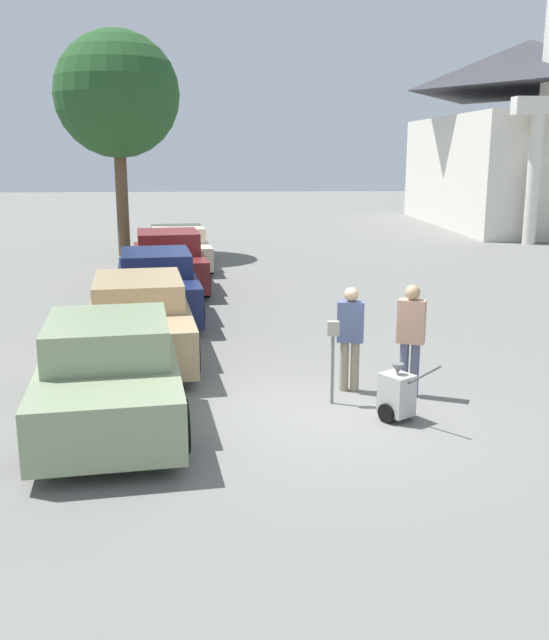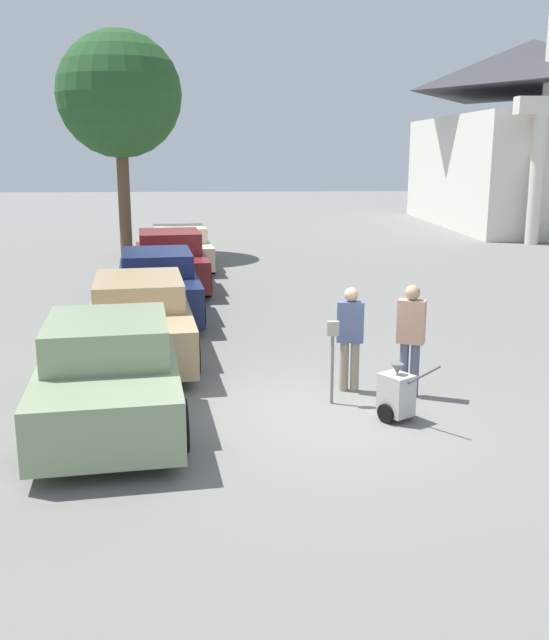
{
  "view_description": "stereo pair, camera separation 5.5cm",
  "coord_description": "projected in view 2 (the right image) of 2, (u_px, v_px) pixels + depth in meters",
  "views": [
    {
      "loc": [
        -1.34,
        -9.87,
        3.78
      ],
      "look_at": [
        -0.64,
        1.42,
        1.1
      ],
      "focal_mm": 40.0,
      "sensor_mm": 36.0,
      "label": 1
    },
    {
      "loc": [
        -1.29,
        -9.87,
        3.78
      ],
      "look_at": [
        -0.64,
        1.42,
        1.1
      ],
      "focal_mm": 40.0,
      "sensor_mm": 36.0,
      "label": 2
    }
  ],
  "objects": [
    {
      "name": "parked_car_tan",
      "position": [
        140.0,
        317.0,
        13.58
      ],
      "size": [
        2.5,
        5.48,
        1.5
      ],
      "rotation": [
        0.0,
        0.0,
        0.13
      ],
      "color": "tan",
      "rests_on": "ground_plane"
    },
    {
      "name": "shade_tree",
      "position": [
        119.0,
        95.0,
        25.22
      ],
      "size": [
        4.42,
        4.42,
        7.96
      ],
      "color": "brown",
      "rests_on": "ground_plane"
    },
    {
      "name": "parking_meter",
      "position": [
        333.0,
        346.0,
        10.76
      ],
      "size": [
        0.18,
        0.09,
        1.3
      ],
      "color": "slate",
      "rests_on": "ground_plane"
    },
    {
      "name": "parked_car_sage",
      "position": [
        110.0,
        371.0,
        10.25
      ],
      "size": [
        2.48,
        4.91,
        1.51
      ],
      "rotation": [
        0.0,
        0.0,
        0.13
      ],
      "color": "gray",
      "rests_on": "ground_plane"
    },
    {
      "name": "parked_car_navy",
      "position": [
        158.0,
        285.0,
        16.78
      ],
      "size": [
        2.41,
        5.16,
        1.54
      ],
      "rotation": [
        0.0,
        0.0,
        0.13
      ],
      "color": "#19234C",
      "rests_on": "ground_plane"
    },
    {
      "name": "church",
      "position": [
        533.0,
        114.0,
        35.57
      ],
      "size": [
        8.72,
        15.3,
        25.2
      ],
      "color": "silver",
      "rests_on": "ground_plane"
    },
    {
      "name": "parked_car_maroon",
      "position": [
        170.0,
        262.0,
        20.07
      ],
      "size": [
        2.47,
        4.92,
        1.63
      ],
      "rotation": [
        0.0,
        0.0,
        0.13
      ],
      "color": "maroon",
      "rests_on": "ground_plane"
    },
    {
      "name": "person_supervisor",
      "position": [
        411.0,
        333.0,
        11.08
      ],
      "size": [
        0.47,
        0.37,
        1.79
      ],
      "rotation": [
        0.0,
        0.0,
        2.73
      ],
      "color": "#515670",
      "rests_on": "ground_plane"
    },
    {
      "name": "equipment_cart",
      "position": [
        396.0,
        394.0,
        10.22
      ],
      "size": [
        0.72,
        0.92,
        1.0
      ],
      "rotation": [
        0.0,
        0.0,
        0.6
      ],
      "color": "#B2B2AD",
      "rests_on": "ground_plane"
    },
    {
      "name": "person_worker",
      "position": [
        350.0,
        333.0,
        11.33
      ],
      "size": [
        0.46,
        0.3,
        1.7
      ],
      "rotation": [
        0.0,
        0.0,
        2.93
      ],
      "color": "gray",
      "rests_on": "ground_plane"
    },
    {
      "name": "ground_plane",
      "position": [
        323.0,
        414.0,
        10.53
      ],
      "size": [
        120.0,
        120.0,
        0.0
      ],
      "primitive_type": "plane",
      "color": "slate"
    },
    {
      "name": "parked_car_cream",
      "position": [
        180.0,
        248.0,
        23.71
      ],
      "size": [
        2.49,
        4.94,
        1.38
      ],
      "rotation": [
        0.0,
        0.0,
        0.13
      ],
      "color": "beige",
      "rests_on": "ground_plane"
    }
  ]
}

